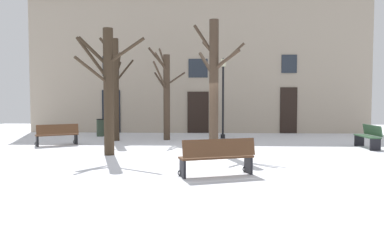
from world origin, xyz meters
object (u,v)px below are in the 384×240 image
(litter_bin, at_px, (101,128))
(bench_back_to_back_left, at_px, (368,136))
(bench_near_lamp, at_px, (217,156))
(tree_near_facade, at_px, (214,82))
(tree_left_of_center, at_px, (166,92))
(tree_right_of_center, at_px, (108,88))
(streetlamp, at_px, (223,89))
(person_near_bench, at_px, (214,118))
(tree_center, at_px, (115,87))
(bench_near_center_tree, at_px, (57,135))

(litter_bin, xyz_separation_m, bench_back_to_back_left, (11.84, -4.19, 0.02))
(bench_near_lamp, bearing_deg, tree_near_facade, -108.97)
(tree_left_of_center, xyz_separation_m, tree_near_facade, (2.19, -3.78, 0.30))
(litter_bin, bearing_deg, tree_right_of_center, -71.21)
(streetlamp, height_order, bench_near_lamp, streetlamp)
(tree_right_of_center, bearing_deg, person_near_bench, 59.95)
(streetlamp, bearing_deg, person_near_bench, 116.72)
(tree_center, relative_size, streetlamp, 1.21)
(tree_left_of_center, xyz_separation_m, tree_center, (-2.31, -0.38, 0.23))
(tree_left_of_center, height_order, tree_right_of_center, tree_left_of_center)
(tree_right_of_center, height_order, litter_bin, tree_right_of_center)
(streetlamp, height_order, bench_near_center_tree, streetlamp)
(tree_left_of_center, height_order, tree_near_facade, tree_near_facade)
(tree_near_facade, distance_m, bench_near_lamp, 4.85)
(tree_near_facade, distance_m, bench_near_center_tree, 6.93)
(tree_center, relative_size, bench_near_lamp, 2.46)
(tree_left_of_center, bearing_deg, bench_near_lamp, -74.68)
(tree_left_of_center, height_order, streetlamp, tree_left_of_center)
(bench_near_center_tree, xyz_separation_m, bench_back_to_back_left, (12.51, -0.32, 0.02))
(tree_center, bearing_deg, bench_near_center_tree, -134.64)
(bench_near_center_tree, distance_m, bench_back_to_back_left, 12.51)
(streetlamp, distance_m, person_near_bench, 1.70)
(litter_bin, bearing_deg, tree_center, -56.06)
(tree_right_of_center, bearing_deg, tree_center, 101.26)
(bench_near_lamp, bearing_deg, bench_back_to_back_left, -157.08)
(tree_left_of_center, bearing_deg, person_near_bench, 34.15)
(tree_right_of_center, distance_m, bench_back_to_back_left, 10.08)
(streetlamp, bearing_deg, tree_right_of_center, -126.28)
(streetlamp, height_order, person_near_bench, streetlamp)
(tree_center, relative_size, bench_near_center_tree, 2.86)
(tree_left_of_center, bearing_deg, tree_right_of_center, -106.26)
(tree_right_of_center, xyz_separation_m, tree_near_facade, (3.61, 1.09, 0.25))
(bench_near_lamp, distance_m, bench_back_to_back_left, 8.14)
(tree_near_facade, height_order, litter_bin, tree_near_facade)
(litter_bin, bearing_deg, person_near_bench, 0.35)
(bench_near_center_tree, distance_m, person_near_bench, 7.65)
(streetlamp, distance_m, bench_near_center_tree, 7.87)
(tree_near_facade, height_order, bench_back_to_back_left, tree_near_facade)
(tree_left_of_center, bearing_deg, streetlamp, 15.55)
(tree_near_facade, distance_m, person_near_bench, 5.57)
(tree_right_of_center, distance_m, bench_near_lamp, 5.25)
(litter_bin, bearing_deg, tree_left_of_center, -22.99)
(tree_center, height_order, bench_near_center_tree, tree_center)
(person_near_bench, bearing_deg, tree_right_of_center, -124.30)
(tree_center, distance_m, tree_right_of_center, 4.58)
(bench_near_center_tree, bearing_deg, tree_near_facade, 135.06)
(tree_near_facade, height_order, streetlamp, tree_near_facade)
(tree_center, xyz_separation_m, person_near_bench, (4.61, 1.94, -1.53))
(tree_center, distance_m, person_near_bench, 5.23)
(person_near_bench, bearing_deg, tree_left_of_center, -150.09)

